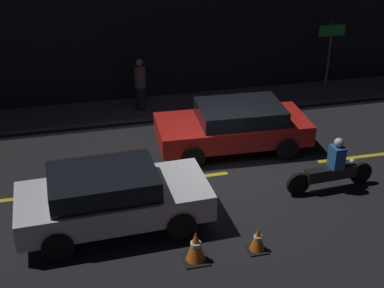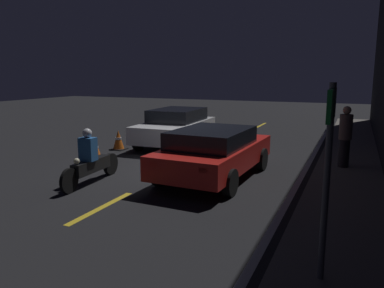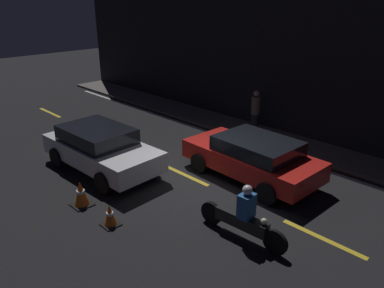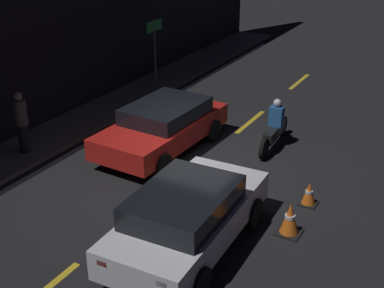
{
  "view_description": "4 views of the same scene",
  "coord_description": "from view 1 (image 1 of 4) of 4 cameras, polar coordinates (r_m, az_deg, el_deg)",
  "views": [
    {
      "loc": [
        -3.58,
        -11.2,
        6.95
      ],
      "look_at": [
        -0.99,
        -0.25,
        1.08
      ],
      "focal_mm": 50.0,
      "sensor_mm": 36.0,
      "label": 1
    },
    {
      "loc": [
        9.24,
        4.47,
        2.58
      ],
      "look_at": [
        0.17,
        0.5,
        0.76
      ],
      "focal_mm": 35.0,
      "sensor_mm": 36.0,
      "label": 2
    },
    {
      "loc": [
        6.4,
        -6.99,
        5.07
      ],
      "look_at": [
        -0.41,
        -0.25,
        1.24
      ],
      "focal_mm": 35.0,
      "sensor_mm": 36.0,
      "label": 3
    },
    {
      "loc": [
        -10.53,
        -5.88,
        6.24
      ],
      "look_at": [
        -1.02,
        -0.5,
        1.19
      ],
      "focal_mm": 50.0,
      "sensor_mm": 36.0,
      "label": 4
    }
  ],
  "objects": [
    {
      "name": "lane_solid_kerb",
      "position": [
        16.48,
        0.49,
        2.62
      ],
      "size": [
        25.2,
        0.14,
        0.01
      ],
      "color": "silver",
      "rests_on": "ground"
    },
    {
      "name": "pedestrian",
      "position": [
        16.71,
        -5.53,
        6.38
      ],
      "size": [
        0.34,
        0.34,
        1.67
      ],
      "color": "black",
      "rests_on": "raised_curb"
    },
    {
      "name": "traffic_cone_near",
      "position": [
        10.64,
        0.4,
        -10.87
      ],
      "size": [
        0.5,
        0.5,
        0.69
      ],
      "color": "black",
      "rests_on": "ground"
    },
    {
      "name": "motorcycle",
      "position": [
        13.15,
        14.69,
        -2.61
      ],
      "size": [
        2.26,
        0.38,
        1.35
      ],
      "rotation": [
        0.0,
        0.0,
        0.07
      ],
      "color": "black",
      "rests_on": "ground"
    },
    {
      "name": "sedan_white",
      "position": [
        11.48,
        -8.61,
        -5.59
      ],
      "size": [
        4.11,
        2.0,
        1.36
      ],
      "rotation": [
        0.0,
        0.0,
        0.04
      ],
      "color": "silver",
      "rests_on": "ground"
    },
    {
      "name": "lane_dash_d",
      "position": [
        14.96,
        16.75,
        -1.4
      ],
      "size": [
        2.0,
        0.14,
        0.01
      ],
      "color": "gold",
      "rests_on": "ground"
    },
    {
      "name": "ground_plane",
      "position": [
        13.65,
        3.8,
        -3.11
      ],
      "size": [
        56.0,
        56.0,
        0.0
      ],
      "primitive_type": "plane",
      "color": "black"
    },
    {
      "name": "shop_sign",
      "position": [
        18.24,
        14.52,
        10.26
      ],
      "size": [
        0.9,
        0.08,
        2.4
      ],
      "color": "#4C4C51",
      "rests_on": "raised_curb"
    },
    {
      "name": "lane_dash_b",
      "position": [
        13.32,
        -19.62,
        -5.71
      ],
      "size": [
        2.0,
        0.14,
        0.01
      ],
      "color": "gold",
      "rests_on": "ground"
    },
    {
      "name": "raised_curb",
      "position": [
        17.43,
        -0.36,
        4.24
      ],
      "size": [
        28.0,
        1.68,
        0.1
      ],
      "color": "#605B56",
      "rests_on": "ground"
    },
    {
      "name": "traffic_cone_mid",
      "position": [
        11.02,
        7.03,
        -10.04
      ],
      "size": [
        0.4,
        0.4,
        0.55
      ],
      "color": "black",
      "rests_on": "ground"
    },
    {
      "name": "lane_dash_c",
      "position": [
        13.43,
        -0.3,
        -3.61
      ],
      "size": [
        2.0,
        0.14,
        0.01
      ],
      "color": "gold",
      "rests_on": "ground"
    },
    {
      "name": "taxi_red",
      "position": [
        14.55,
        4.52,
        2.01
      ],
      "size": [
        4.14,
        2.06,
        1.28
      ],
      "rotation": [
        0.0,
        0.0,
        3.1
      ],
      "color": "red",
      "rests_on": "ground"
    }
  ]
}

